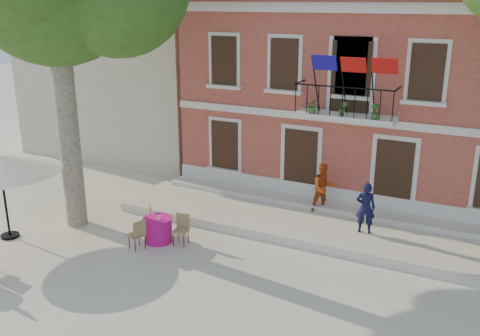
% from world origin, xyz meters
% --- Properties ---
extents(ground, '(90.00, 90.00, 0.00)m').
position_xyz_m(ground, '(0.00, 0.00, 0.00)').
color(ground, beige).
rests_on(ground, ground).
extents(main_building, '(13.50, 9.59, 7.50)m').
position_xyz_m(main_building, '(2.00, 9.99, 3.78)').
color(main_building, '#C95948').
rests_on(main_building, ground).
extents(neighbor_west, '(9.40, 9.40, 6.40)m').
position_xyz_m(neighbor_west, '(-9.50, 11.00, 3.22)').
color(neighbor_west, beige).
rests_on(neighbor_west, ground).
extents(terrace, '(14.00, 3.40, 0.30)m').
position_xyz_m(terrace, '(2.00, 4.40, 0.15)').
color(terrace, silver).
rests_on(terrace, ground).
extents(patio_umbrella, '(3.58, 3.58, 2.66)m').
position_xyz_m(patio_umbrella, '(-6.74, -0.54, 2.39)').
color(patio_umbrella, black).
rests_on(patio_umbrella, ground).
extents(pedestrian_navy, '(0.65, 0.50, 1.60)m').
position_xyz_m(pedestrian_navy, '(3.19, 4.12, 1.10)').
color(pedestrian_navy, black).
rests_on(pedestrian_navy, terrace).
extents(pedestrian_orange, '(1.01, 0.98, 1.64)m').
position_xyz_m(pedestrian_orange, '(1.51, 5.21, 1.12)').
color(pedestrian_orange, '#C14616').
rests_on(pedestrian_orange, terrace).
extents(cafe_table_3, '(1.74, 1.85, 0.95)m').
position_xyz_m(cafe_table_3, '(-2.40, 1.28, 0.43)').
color(cafe_table_3, '#E6158B').
rests_on(cafe_table_3, ground).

